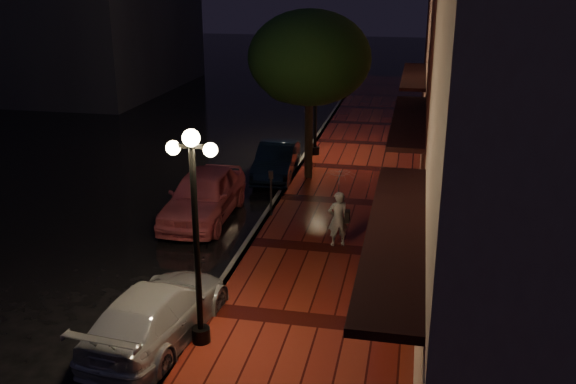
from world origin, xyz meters
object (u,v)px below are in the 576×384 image
Objects in this scene: navy_car at (277,161)px; woman_with_umbrella at (339,196)px; silver_car at (158,312)px; pink_car at (204,195)px; parking_meter at (271,189)px; streetlamp_near at (196,227)px; streetlamp_far at (316,93)px; street_tree at (310,61)px.

navy_car is 1.78× the size of woman_with_umbrella.
woman_with_umbrella is at bearing -114.22° from silver_car.
pink_car is 2.04m from parking_meter.
streetlamp_near is at bearing -108.88° from parking_meter.
woman_with_umbrella is at bearing -76.90° from streetlamp_far.
streetlamp_near is 14.00m from streetlamp_far.
parking_meter is (-2.23, 1.80, -0.55)m from woman_with_umbrella.
street_tree is at bearing -13.74° from navy_car.
streetlamp_far is 3.44m from street_tree.
streetlamp_far is 0.74× the size of street_tree.
woman_with_umbrella reaches higher than navy_car.
streetlamp_far reaches higher than woman_with_umbrella.
street_tree is 11.51m from silver_car.
silver_car is (-0.00, -11.06, -0.01)m from navy_car.
street_tree reaches higher than silver_car.
parking_meter is at bearing 91.62° from streetlamp_near.
street_tree is at bearing -90.29° from silver_car.
pink_car is at bearing -119.94° from street_tree.
navy_car is at bearing 94.84° from streetlamp_near.
streetlamp_far is at bearing 94.91° from street_tree.
pink_car is at bearing 168.81° from parking_meter.
streetlamp_far reaches higher than silver_car.
silver_car is 6.97m from parking_meter.
streetlamp_near reaches higher than pink_car.
streetlamp_far is 3.11× the size of parking_meter.
pink_car is 1.18× the size of navy_car.
silver_car is at bearing -96.36° from street_tree.
silver_car is at bearing -93.92° from streetlamp_far.
streetlamp_far is 7.81m from pink_car.
woman_with_umbrella is 2.93m from parking_meter.
parking_meter is (-0.20, -6.94, -1.61)m from streetlamp_far.
streetlamp_near is 7.24m from parking_meter.
pink_car is at bearing -43.36° from woman_with_umbrella.
parking_meter reaches higher than pink_car.
woman_with_umbrella is (4.23, -1.48, 0.79)m from pink_car.
parking_meter is (0.75, 6.91, 0.38)m from silver_car.
streetlamp_near is 11.42m from navy_car.
silver_car is 1.98× the size of woman_with_umbrella.
streetlamp_far reaches higher than navy_car.
pink_car is 3.20× the size of parking_meter.
woman_with_umbrella is at bearing -59.42° from parking_meter.
streetlamp_far reaches higher than parking_meter.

